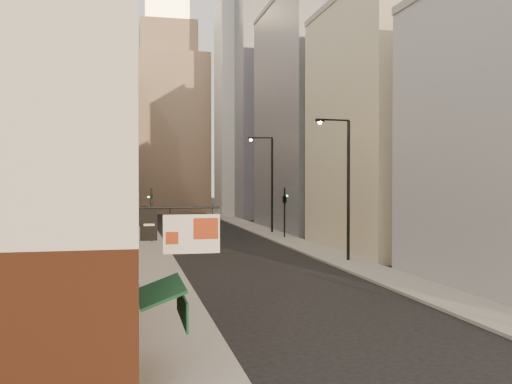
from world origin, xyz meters
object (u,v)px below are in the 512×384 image
object	(u,v)px
streetlamp_mid	(345,181)
traffic_light_right	(285,199)
streetlamp_far	(270,178)
white_tower	(242,101)
clock_tower	(168,115)
traffic_light_left	(151,204)

from	to	relation	value
streetlamp_mid	traffic_light_right	bearing A→B (deg)	82.81
streetlamp_far	traffic_light_right	distance (m)	6.15
streetlamp_mid	traffic_light_right	size ratio (longest dim) A/B	1.98
white_tower	clock_tower	bearing A→B (deg)	128.16
clock_tower	traffic_light_left	world-z (taller)	clock_tower
clock_tower	traffic_light_left	size ratio (longest dim) A/B	8.98
clock_tower	streetlamp_far	bearing A→B (deg)	-80.42
streetlamp_mid	traffic_light_right	world-z (taller)	streetlamp_mid
traffic_light_left	streetlamp_far	bearing A→B (deg)	-172.02
streetlamp_far	traffic_light_left	world-z (taller)	streetlamp_far
traffic_light_left	clock_tower	bearing A→B (deg)	-116.07
traffic_light_right	streetlamp_far	bearing A→B (deg)	-92.77
white_tower	streetlamp_far	distance (m)	34.17
white_tower	traffic_light_right	size ratio (longest dim) A/B	8.30
streetlamp_mid	traffic_light_right	distance (m)	16.61
streetlamp_mid	streetlamp_far	xyz separation A→B (m)	(0.21, 22.33, 0.26)
traffic_light_right	streetlamp_mid	bearing A→B (deg)	85.83
streetlamp_mid	traffic_light_right	xyz separation A→B (m)	(0.26, 16.52, -1.76)
white_tower	streetlamp_far	xyz separation A→B (m)	(-3.31, -31.56, -12.68)
streetlamp_far	traffic_light_right	xyz separation A→B (m)	(0.05, -5.81, -2.02)
streetlamp_far	clock_tower	bearing A→B (deg)	111.57
clock_tower	streetlamp_far	size ratio (longest dim) A/B	4.33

